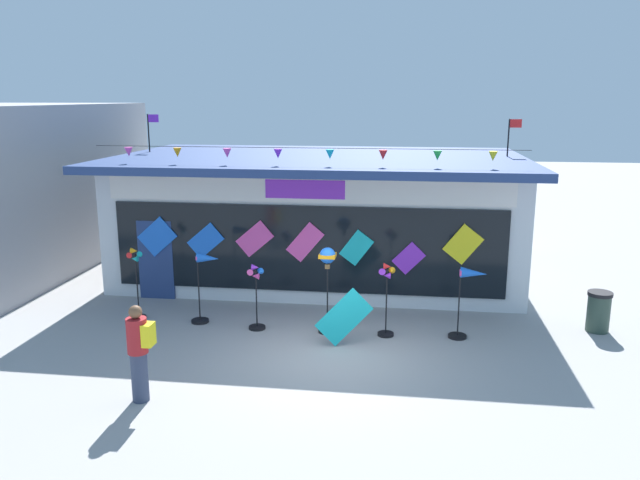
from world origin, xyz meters
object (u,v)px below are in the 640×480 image
Objects in this scene: kite_shop_building at (321,214)px; wind_spinner_left at (206,275)px; wind_spinner_center_left at (256,295)px; wind_spinner_right at (387,295)px; wind_spinner_far_right at (469,289)px; wind_spinner_far_left at (136,279)px; person_near_camera at (139,351)px; wind_spinner_center_right at (328,268)px; display_kite_on_ground at (344,317)px; trash_bin at (599,311)px.

wind_spinner_left is (-2.00, -4.41, -0.62)m from kite_shop_building.
wind_spinner_center_left is at bearing -11.76° from wind_spinner_left.
wind_spinner_right is 1.05× the size of wind_spinner_far_right.
person_near_camera is at bearing -65.72° from wind_spinner_far_left.
wind_spinner_center_right is at bearing 1.13° from wind_spinner_center_left.
kite_shop_building reaches higher than wind_spinner_center_left.
kite_shop_building is 6.78× the size of wind_spinner_right.
kite_shop_building is at bearing 113.38° from wind_spinner_right.
wind_spinner_left is 1.47× the size of display_kite_on_ground.
wind_spinner_far_left reaches higher than trash_bin.
wind_spinner_far_left reaches higher than person_near_camera.
person_near_camera is at bearing -103.33° from kite_shop_building.
wind_spinner_right reaches higher than wind_spinner_far_right.
wind_spinner_center_left is 0.88× the size of person_near_camera.
wind_spinner_far_right is (3.73, -4.56, -0.66)m from kite_shop_building.
wind_spinner_left is at bearing 164.75° from display_kite_on_ground.
wind_spinner_center_right is at bearing 123.15° from display_kite_on_ground.
person_near_camera is at bearing -137.07° from display_kite_on_ground.
wind_spinner_right is at bearing 35.57° from display_kite_on_ground.
person_near_camera is at bearing -152.58° from trash_bin.
person_near_camera is 1.52× the size of display_kite_on_ground.
wind_spinner_center_right is at bearing 177.72° from wind_spinner_right.
wind_spinner_center_left is 2.83m from wind_spinner_right.
wind_spinner_center_right is 2.99m from wind_spinner_far_right.
wind_spinner_center_left reaches higher than display_kite_on_ground.
wind_spinner_far_left reaches higher than display_kite_on_ground.
trash_bin is at bearing 11.38° from wind_spinner_right.
wind_spinner_center_right is 2.13× the size of trash_bin.
wind_spinner_center_left is at bearing 162.69° from display_kite_on_ground.
wind_spinner_center_right is at bearing 143.59° from person_near_camera.
wind_spinner_center_right is (4.41, -0.24, 0.49)m from wind_spinner_far_left.
kite_shop_building is 5.80× the size of wind_spinner_center_right.
wind_spinner_center_left is (-0.80, -4.66, -0.95)m from kite_shop_building.
wind_spinner_left is at bearing -178.19° from person_near_camera.
kite_shop_building reaches higher than wind_spinner_center_right.
wind_spinner_center_right is at bearing -171.52° from trash_bin.
display_kite_on_ground is at bearing 133.72° from person_near_camera.
wind_spinner_far_left is 1.90× the size of trash_bin.
wind_spinner_center_right is 1.71× the size of display_kite_on_ground.
wind_spinner_far_right is 1.74× the size of trash_bin.
kite_shop_building is 12.32× the size of trash_bin.
wind_spinner_center_left is 7.45m from trash_bin.
wind_spinner_center_right is 1.37m from wind_spinner_right.
wind_spinner_left is 0.97× the size of person_near_camera.
wind_spinner_center_right reaches higher than wind_spinner_far_left.
wind_spinner_far_left is at bearing 174.59° from wind_spinner_center_left.
wind_spinner_left is at bearing 176.17° from wind_spinner_right.
wind_spinner_far_left is at bearing 177.08° from wind_spinner_right.
wind_spinner_center_right is 1.22× the size of wind_spinner_far_right.
kite_shop_building is 5.76m from wind_spinner_far_left.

